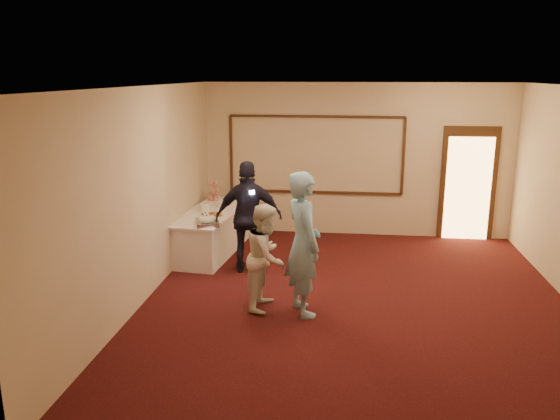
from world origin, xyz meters
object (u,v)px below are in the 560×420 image
object	(u,v)px
buffet_table	(212,232)
guest	(249,217)
man	(303,244)
cupcake_stand	(214,192)
plate_stack_b	(222,203)
plate_stack_a	(205,207)
tart	(215,215)
woman	(266,257)
pavlova_tray	(207,220)

from	to	relation	value
buffet_table	guest	distance (m)	1.29
buffet_table	man	distance (m)	3.03
buffet_table	cupcake_stand	xyz separation A→B (m)	(-0.17, 0.92, 0.53)
man	buffet_table	bearing A→B (deg)	12.52
buffet_table	plate_stack_b	distance (m)	0.59
plate_stack_a	tart	distance (m)	0.46
cupcake_stand	man	size ratio (longest dim) A/B	0.21
cupcake_stand	plate_stack_b	xyz separation A→B (m)	(0.29, -0.56, -0.07)
plate_stack_a	tart	bearing A→B (deg)	-52.75
plate_stack_a	woman	bearing A→B (deg)	-57.22
plate_stack_b	man	world-z (taller)	man
cupcake_stand	plate_stack_b	bearing A→B (deg)	-62.63
guest	pavlova_tray	bearing A→B (deg)	-7.36
buffet_table	plate_stack_b	world-z (taller)	plate_stack_b
man	guest	world-z (taller)	man
woman	guest	size ratio (longest dim) A/B	0.81
plate_stack_a	plate_stack_b	world-z (taller)	plate_stack_b
plate_stack_b	guest	size ratio (longest dim) A/B	0.10
buffet_table	man	xyz separation A→B (m)	(1.83, -2.34, 0.59)
tart	guest	world-z (taller)	guest
woman	guest	distance (m)	1.47
cupcake_stand	plate_stack_b	size ratio (longest dim) A/B	2.16
cupcake_stand	woman	world-z (taller)	woman
woman	plate_stack_a	bearing A→B (deg)	39.86
tart	man	bearing A→B (deg)	-49.90
tart	pavlova_tray	bearing A→B (deg)	-90.46
woman	tart	bearing A→B (deg)	38.94
plate_stack_b	cupcake_stand	bearing A→B (deg)	117.37
buffet_table	pavlova_tray	distance (m)	1.00
tart	man	distance (m)	2.61
buffet_table	woman	world-z (taller)	woman
buffet_table	tart	xyz separation A→B (m)	(0.15, -0.35, 0.41)
plate_stack_a	man	xyz separation A→B (m)	(1.95, -2.36, 0.13)
plate_stack_a	guest	xyz separation A→B (m)	(0.95, -0.86, 0.07)
buffet_table	cupcake_stand	world-z (taller)	cupcake_stand
buffet_table	tart	bearing A→B (deg)	-66.53
plate_stack_a	buffet_table	bearing A→B (deg)	-6.41
cupcake_stand	plate_stack_b	distance (m)	0.64
pavlova_tray	cupcake_stand	world-z (taller)	cupcake_stand
pavlova_tray	guest	distance (m)	0.69
guest	cupcake_stand	bearing A→B (deg)	-70.25
plate_stack_a	man	size ratio (longest dim) A/B	0.09
pavlova_tray	plate_stack_b	world-z (taller)	pavlova_tray
pavlova_tray	guest	xyz separation A→B (m)	(0.68, 0.03, 0.06)
plate_stack_a	plate_stack_b	distance (m)	0.42
pavlova_tray	plate_stack_a	bearing A→B (deg)	106.96
buffet_table	woman	bearing A→B (deg)	-59.37
plate_stack_a	plate_stack_b	xyz separation A→B (m)	(0.24, 0.34, 0.00)
cupcake_stand	tart	xyz separation A→B (m)	(0.32, -1.26, -0.12)
plate_stack_b	tart	size ratio (longest dim) A/B	0.67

